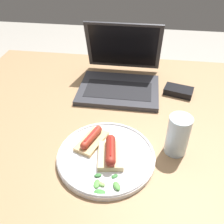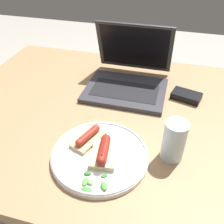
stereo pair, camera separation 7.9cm
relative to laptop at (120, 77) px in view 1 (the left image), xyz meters
The scene contains 9 objects.
ground_plane 0.81m from the laptop, 59.58° to the right, with size 6.00×6.00×0.00m, color #9E998E.
desk 0.23m from the laptop, 59.58° to the right, with size 1.44×0.90×0.74m.
laptop is the anchor object (origin of this frame).
plate 0.40m from the laptop, 89.29° to the right, with size 0.28×0.28×0.02m.
sausage_toast_left 0.40m from the laptop, 87.24° to the right, with size 0.08×0.11×0.05m.
sausage_toast_middle 0.36m from the laptop, 97.22° to the right, with size 0.09×0.12×0.04m.
salad_pile 0.50m from the laptop, 87.74° to the right, with size 0.08×0.07×0.01m.
drinking_glass 0.39m from the laptop, 59.12° to the right, with size 0.06×0.06×0.12m.
external_drive 0.24m from the laptop, ahead, with size 0.12×0.09×0.03m.
Camera 1 is at (-0.01, -0.70, 1.28)m, focal length 40.00 mm.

